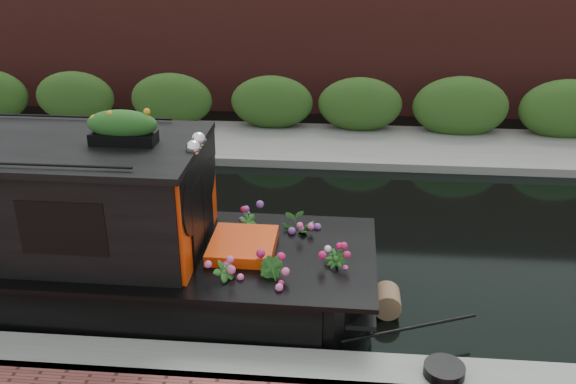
{
  "coord_description": "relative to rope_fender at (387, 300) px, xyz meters",
  "views": [
    {
      "loc": [
        1.79,
        -8.95,
        4.94
      ],
      "look_at": [
        1.05,
        -0.6,
        1.12
      ],
      "focal_mm": 40.0,
      "sensor_mm": 36.0,
      "label": 1
    }
  ],
  "objects": [
    {
      "name": "ground",
      "position": [
        -2.46,
        1.83,
        -0.18
      ],
      "size": [
        80.0,
        80.0,
        0.0
      ],
      "primitive_type": "plane",
      "color": "black",
      "rests_on": "ground"
    },
    {
      "name": "near_bank_coping",
      "position": [
        -2.46,
        -1.47,
        -0.18
      ],
      "size": [
        40.0,
        0.6,
        0.5
      ],
      "primitive_type": "cube",
      "color": "gray",
      "rests_on": "ground"
    },
    {
      "name": "far_bank_path",
      "position": [
        -2.46,
        6.03,
        -0.18
      ],
      "size": [
        40.0,
        2.4,
        0.34
      ],
      "primitive_type": "cube",
      "color": "slate",
      "rests_on": "ground"
    },
    {
      "name": "far_hedge",
      "position": [
        -2.46,
        6.93,
        -0.18
      ],
      "size": [
        40.0,
        1.1,
        2.8
      ],
      "primitive_type": "cube",
      "color": "#284C19",
      "rests_on": "ground"
    },
    {
      "name": "far_brick_wall",
      "position": [
        -2.46,
        9.03,
        -0.18
      ],
      "size": [
        40.0,
        1.0,
        8.0
      ],
      "primitive_type": "cube",
      "color": "#55211C",
      "rests_on": "ground"
    },
    {
      "name": "rope_fender",
      "position": [
        0.0,
        0.0,
        0.0
      ],
      "size": [
        0.35,
        0.41,
        0.35
      ],
      "primitive_type": "cylinder",
      "rotation": [
        1.57,
        0.0,
        0.0
      ],
      "color": "brown",
      "rests_on": "ground"
    },
    {
      "name": "coiled_mooring_rope",
      "position": [
        0.53,
        -1.49,
        0.13
      ],
      "size": [
        0.45,
        0.45,
        0.12
      ],
      "primitive_type": "cylinder",
      "color": "black",
      "rests_on": "near_bank_coping"
    }
  ]
}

